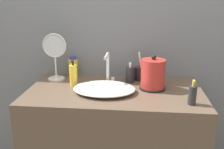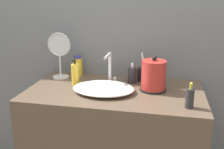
{
  "view_description": "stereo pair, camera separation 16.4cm",
  "coord_description": "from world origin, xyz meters",
  "px_view_note": "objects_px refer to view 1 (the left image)",
  "views": [
    {
      "loc": [
        0.14,
        -1.26,
        1.47
      ],
      "look_at": [
        -0.02,
        0.31,
        0.99
      ],
      "focal_mm": 42.0,
      "sensor_mm": 36.0,
      "label": 1
    },
    {
      "loc": [
        0.3,
        -1.23,
        1.47
      ],
      "look_at": [
        -0.02,
        0.31,
        0.99
      ],
      "focal_mm": 42.0,
      "sensor_mm": 36.0,
      "label": 2
    }
  ],
  "objects_px": {
    "lotion_bottle": "(192,95)",
    "hand_cream_bottle": "(73,67)",
    "shampoo_bottle": "(130,75)",
    "electric_kettle": "(153,75)",
    "faucet": "(108,67)",
    "vanity_mirror": "(55,54)",
    "mouthwash_bottle": "(73,75)",
    "toothbrush_cup": "(139,73)"
  },
  "relations": [
    {
      "from": "hand_cream_bottle",
      "to": "electric_kettle",
      "type": "bearing_deg",
      "value": -19.76
    },
    {
      "from": "toothbrush_cup",
      "to": "shampoo_bottle",
      "type": "distance_m",
      "value": 0.09
    },
    {
      "from": "mouthwash_bottle",
      "to": "electric_kettle",
      "type": "bearing_deg",
      "value": -0.4
    },
    {
      "from": "vanity_mirror",
      "to": "electric_kettle",
      "type": "bearing_deg",
      "value": -10.99
    },
    {
      "from": "electric_kettle",
      "to": "mouthwash_bottle",
      "type": "bearing_deg",
      "value": 179.6
    },
    {
      "from": "toothbrush_cup",
      "to": "mouthwash_bottle",
      "type": "xyz_separation_m",
      "value": [
        -0.43,
        -0.17,
        0.02
      ]
    },
    {
      "from": "mouthwash_bottle",
      "to": "vanity_mirror",
      "type": "relative_size",
      "value": 0.54
    },
    {
      "from": "electric_kettle",
      "to": "lotion_bottle",
      "type": "height_order",
      "value": "electric_kettle"
    },
    {
      "from": "mouthwash_bottle",
      "to": "hand_cream_bottle",
      "type": "height_order",
      "value": "mouthwash_bottle"
    },
    {
      "from": "faucet",
      "to": "mouthwash_bottle",
      "type": "bearing_deg",
      "value": -162.67
    },
    {
      "from": "electric_kettle",
      "to": "toothbrush_cup",
      "type": "bearing_deg",
      "value": 115.61
    },
    {
      "from": "mouthwash_bottle",
      "to": "vanity_mirror",
      "type": "xyz_separation_m",
      "value": [
        -0.16,
        0.13,
        0.11
      ]
    },
    {
      "from": "faucet",
      "to": "electric_kettle",
      "type": "height_order",
      "value": "electric_kettle"
    },
    {
      "from": "hand_cream_bottle",
      "to": "shampoo_bottle",
      "type": "bearing_deg",
      "value": -11.46
    },
    {
      "from": "electric_kettle",
      "to": "toothbrush_cup",
      "type": "distance_m",
      "value": 0.2
    },
    {
      "from": "vanity_mirror",
      "to": "lotion_bottle",
      "type": "bearing_deg",
      "value": -22.38
    },
    {
      "from": "mouthwash_bottle",
      "to": "hand_cream_bottle",
      "type": "relative_size",
      "value": 1.18
    },
    {
      "from": "mouthwash_bottle",
      "to": "hand_cream_bottle",
      "type": "distance_m",
      "value": 0.21
    },
    {
      "from": "shampoo_bottle",
      "to": "vanity_mirror",
      "type": "bearing_deg",
      "value": 178.68
    },
    {
      "from": "toothbrush_cup",
      "to": "shampoo_bottle",
      "type": "bearing_deg",
      "value": -139.34
    },
    {
      "from": "lotion_bottle",
      "to": "mouthwash_bottle",
      "type": "distance_m",
      "value": 0.76
    },
    {
      "from": "shampoo_bottle",
      "to": "mouthwash_bottle",
      "type": "height_order",
      "value": "mouthwash_bottle"
    },
    {
      "from": "mouthwash_bottle",
      "to": "vanity_mirror",
      "type": "bearing_deg",
      "value": 141.09
    },
    {
      "from": "faucet",
      "to": "hand_cream_bottle",
      "type": "xyz_separation_m",
      "value": [
        -0.27,
        0.13,
        -0.05
      ]
    },
    {
      "from": "shampoo_bottle",
      "to": "hand_cream_bottle",
      "type": "xyz_separation_m",
      "value": [
        -0.42,
        0.08,
        0.02
      ]
    },
    {
      "from": "lotion_bottle",
      "to": "toothbrush_cup",
      "type": "bearing_deg",
      "value": 125.39
    },
    {
      "from": "lotion_bottle",
      "to": "hand_cream_bottle",
      "type": "relative_size",
      "value": 0.95
    },
    {
      "from": "hand_cream_bottle",
      "to": "mouthwash_bottle",
      "type": "bearing_deg",
      "value": -76.05
    },
    {
      "from": "lotion_bottle",
      "to": "shampoo_bottle",
      "type": "bearing_deg",
      "value": 135.28
    },
    {
      "from": "electric_kettle",
      "to": "toothbrush_cup",
      "type": "relative_size",
      "value": 1.07
    },
    {
      "from": "faucet",
      "to": "lotion_bottle",
      "type": "distance_m",
      "value": 0.59
    },
    {
      "from": "electric_kettle",
      "to": "lotion_bottle",
      "type": "xyz_separation_m",
      "value": [
        0.2,
        -0.23,
        -0.04
      ]
    },
    {
      "from": "lotion_bottle",
      "to": "faucet",
      "type": "bearing_deg",
      "value": 148.64
    },
    {
      "from": "electric_kettle",
      "to": "mouthwash_bottle",
      "type": "height_order",
      "value": "electric_kettle"
    },
    {
      "from": "shampoo_bottle",
      "to": "vanity_mirror",
      "type": "height_order",
      "value": "vanity_mirror"
    },
    {
      "from": "lotion_bottle",
      "to": "vanity_mirror",
      "type": "distance_m",
      "value": 0.96
    },
    {
      "from": "hand_cream_bottle",
      "to": "vanity_mirror",
      "type": "bearing_deg",
      "value": -146.14
    },
    {
      "from": "electric_kettle",
      "to": "shampoo_bottle",
      "type": "distance_m",
      "value": 0.19
    },
    {
      "from": "faucet",
      "to": "lotion_bottle",
      "type": "xyz_separation_m",
      "value": [
        0.5,
        -0.3,
        -0.06
      ]
    },
    {
      "from": "shampoo_bottle",
      "to": "mouthwash_bottle",
      "type": "xyz_separation_m",
      "value": [
        -0.37,
        -0.12,
        0.02
      ]
    },
    {
      "from": "electric_kettle",
      "to": "mouthwash_bottle",
      "type": "distance_m",
      "value": 0.52
    },
    {
      "from": "electric_kettle",
      "to": "vanity_mirror",
      "type": "distance_m",
      "value": 0.69
    }
  ]
}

